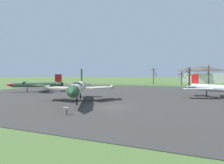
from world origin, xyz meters
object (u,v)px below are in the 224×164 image
(info_placard_rear_center, at_px, (0,91))
(visitor_building, at_px, (201,74))
(jet_fighter_front_left, at_px, (79,87))
(info_placard_front_left, at_px, (67,110))
(jet_fighter_rear_center, at_px, (37,84))
(jet_fighter_front_right, at_px, (220,88))

(info_placard_rear_center, xyz_separation_m, visitor_building, (51.50, 82.11, 4.02))
(jet_fighter_front_left, relative_size, info_placard_rear_center, 16.66)
(jet_fighter_front_left, bearing_deg, info_placard_rear_center, 168.85)
(info_placard_rear_center, bearing_deg, jet_fighter_front_left, -11.15)
(jet_fighter_front_left, height_order, info_placard_front_left, jet_fighter_front_left)
(info_placard_front_left, relative_size, visitor_building, 0.04)
(info_placard_rear_center, relative_size, visitor_building, 0.04)
(jet_fighter_rear_center, height_order, visitor_building, visitor_building)
(jet_fighter_front_left, xyz_separation_m, jet_fighter_front_right, (22.25, 12.65, -0.44))
(jet_fighter_front_left, xyz_separation_m, info_placard_rear_center, (-24.49, 4.82, -1.80))
(jet_fighter_front_right, bearing_deg, jet_fighter_rear_center, -178.09)
(jet_fighter_rear_center, bearing_deg, info_placard_front_left, -40.32)
(info_placard_rear_center, distance_m, visitor_building, 97.01)
(info_placard_front_left, distance_m, jet_fighter_rear_center, 30.30)
(jet_fighter_front_right, distance_m, visitor_building, 74.49)
(info_placard_front_left, height_order, visitor_building, visitor_building)
(info_placard_front_left, distance_m, visitor_building, 98.19)
(info_placard_front_left, distance_m, jet_fighter_front_right, 28.10)
(jet_fighter_front_left, distance_m, info_placard_front_left, 9.26)
(jet_fighter_front_left, bearing_deg, jet_fighter_front_right, 29.61)
(jet_fighter_front_left, bearing_deg, visitor_building, 72.74)
(info_placard_front_left, height_order, jet_fighter_rear_center, jet_fighter_rear_center)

